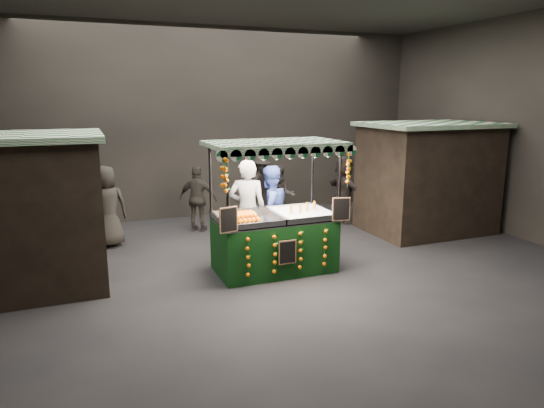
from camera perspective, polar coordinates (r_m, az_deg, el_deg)
name	(u,v)px	position (r m, az deg, el deg)	size (l,w,h in m)	color
ground	(281,274)	(9.05, 1.06, -8.15)	(12.00, 12.00, 0.00)	black
market_hall	(282,85)	(8.48, 1.16, 13.78)	(12.10, 10.10, 5.05)	black
neighbour_stall_left	(11,213)	(9.08, -28.21, -0.97)	(3.00, 2.20, 2.60)	black
neighbour_stall_right	(427,177)	(12.21, 17.68, 3.02)	(3.00, 2.20, 2.60)	black
juice_stall	(276,232)	(8.98, 0.42, -3.31)	(2.49, 1.46, 2.41)	black
vendor_grey	(247,210)	(9.58, -2.90, -0.72)	(0.87, 0.74, 2.01)	slate
vendor_blue	(270,210)	(9.93, -0.29, -0.74)	(1.06, 0.94, 1.84)	navy
shopper_0	(22,233)	(9.98, -27.18, -3.06)	(0.57, 0.40, 1.51)	#2D2625
shopper_1	(280,197)	(11.99, 0.90, 0.87)	(0.92, 0.83, 1.56)	#2C2723
shopper_2	(198,199)	(11.79, -8.66, 0.62)	(1.00, 0.82, 1.59)	#2C2924
shopper_3	(261,184)	(13.45, -1.25, 2.30)	(1.14, 1.20, 1.63)	black
shopper_4	(107,207)	(11.00, -18.78, -0.29)	(0.96, 0.72, 1.77)	#282521
shopper_5	(344,189)	(12.64, 8.45, 1.74)	(0.68, 1.65, 1.73)	#2E2625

